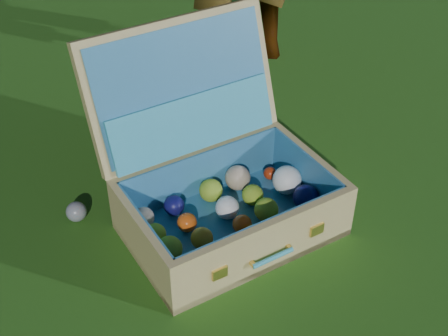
# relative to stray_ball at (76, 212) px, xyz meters

# --- Properties ---
(ground) EXTENTS (60.00, 60.00, 0.00)m
(ground) POSITION_rel_stray_ball_xyz_m (0.55, -0.08, -0.03)
(ground) COLOR #215114
(ground) RESTS_ON ground
(stray_ball) EXTENTS (0.07, 0.07, 0.07)m
(stray_ball) POSITION_rel_stray_ball_xyz_m (0.00, 0.00, 0.00)
(stray_ball) COLOR teal
(stray_ball) RESTS_ON ground
(suitcase) EXTENTS (0.76, 0.74, 0.58)m
(suitcase) POSITION_rel_stray_ball_xyz_m (0.44, -0.08, 0.13)
(suitcase) COLOR tan
(suitcase) RESTS_ON ground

